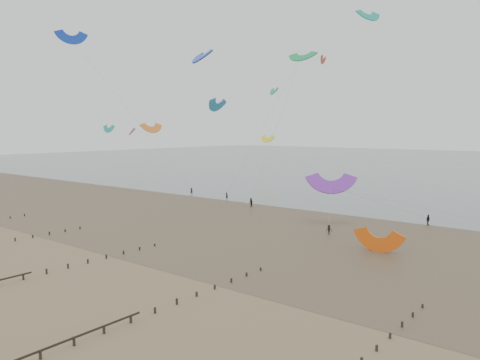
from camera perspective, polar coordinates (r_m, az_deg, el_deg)
name	(u,v)px	position (r m, az deg, el deg)	size (l,w,h in m)	color
ground	(59,260)	(62.44, -21.25, -9.12)	(500.00, 500.00, 0.00)	brown
sea_and_shore	(218,216)	(87.14, -2.75, -4.42)	(500.00, 665.00, 0.03)	#475654
kitesurfer_lead	(227,196)	(107.11, -1.63, -1.96)	(0.63, 0.41, 1.72)	black
kitesurfers	(402,219)	(84.14, 19.15, -4.54)	(87.56, 24.71, 1.87)	black
grounded_kite	(378,252)	(64.77, 16.47, -8.40)	(5.85, 3.07, 4.46)	#EE570F
kites_airborne	(317,111)	(132.82, 9.41, 8.26)	(242.46, 127.29, 43.37)	#17984E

